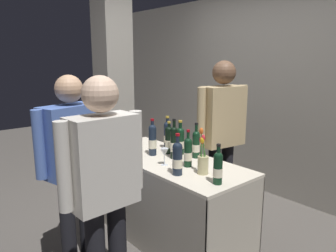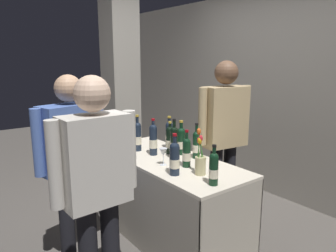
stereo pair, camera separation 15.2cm
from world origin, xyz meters
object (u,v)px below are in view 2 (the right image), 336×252
object	(u,v)px
featured_wine_bottle	(181,140)
flower_vase	(200,160)
wine_glass_mid	(116,138)
display_bottle_0	(169,135)
tasting_table	(168,185)
concrete_pillar	(120,52)
vendor_presenter	(224,129)
wine_glass_near_vendor	(163,153)
taster_foreground_right	(72,152)
wine_glass_near_taster	(136,133)

from	to	relation	value
featured_wine_bottle	flower_vase	size ratio (longest dim) A/B	0.89
wine_glass_mid	display_bottle_0	bearing A→B (deg)	52.16
featured_wine_bottle	tasting_table	bearing A→B (deg)	-77.98
concrete_pillar	tasting_table	distance (m)	2.20
vendor_presenter	tasting_table	bearing A→B (deg)	-1.89
flower_vase	wine_glass_near_vendor	bearing A→B (deg)	-164.49
taster_foreground_right	wine_glass_mid	bearing A→B (deg)	17.02
tasting_table	flower_vase	world-z (taller)	flower_vase
featured_wine_bottle	wine_glass_near_vendor	size ratio (longest dim) A/B	2.20
wine_glass_near_taster	taster_foreground_right	distance (m)	0.98
display_bottle_0	vendor_presenter	bearing A→B (deg)	48.66
concrete_pillar	display_bottle_0	xyz separation A→B (m)	(1.51, -0.31, -0.82)
wine_glass_near_vendor	vendor_presenter	xyz separation A→B (m)	(-0.01, 0.74, 0.10)
concrete_pillar	vendor_presenter	xyz separation A→B (m)	(1.86, 0.10, -0.75)
concrete_pillar	wine_glass_near_vendor	bearing A→B (deg)	-19.04
wine_glass_near_taster	flower_vase	size ratio (longest dim) A/B	0.38
concrete_pillar	taster_foreground_right	size ratio (longest dim) A/B	2.26
concrete_pillar	taster_foreground_right	distance (m)	2.17
wine_glass_near_vendor	taster_foreground_right	size ratio (longest dim) A/B	0.09
display_bottle_0	flower_vase	distance (m)	0.76
wine_glass_mid	vendor_presenter	bearing A→B (deg)	50.39
wine_glass_near_taster	concrete_pillar	bearing A→B (deg)	158.45
featured_wine_bottle	concrete_pillar	bearing A→B (deg)	169.16
flower_vase	vendor_presenter	bearing A→B (deg)	119.09
flower_vase	taster_foreground_right	world-z (taller)	taster_foreground_right
tasting_table	taster_foreground_right	distance (m)	0.91
tasting_table	vendor_presenter	bearing A→B (deg)	80.49
flower_vase	taster_foreground_right	distance (m)	1.02
concrete_pillar	vendor_presenter	world-z (taller)	concrete_pillar
tasting_table	wine_glass_mid	xyz separation A→B (m)	(-0.57, -0.21, 0.35)
display_bottle_0	wine_glass_near_vendor	size ratio (longest dim) A/B	2.25
featured_wine_bottle	wine_glass_near_taster	xyz separation A→B (m)	(-0.63, -0.10, -0.04)
display_bottle_0	wine_glass_near_taster	xyz separation A→B (m)	(-0.41, -0.13, -0.05)
flower_vase	taster_foreground_right	xyz separation A→B (m)	(-0.68, -0.75, 0.03)
concrete_pillar	wine_glass_near_taster	world-z (taller)	concrete_pillar
wine_glass_mid	wine_glass_near_taster	size ratio (longest dim) A/B	1.05
featured_wine_bottle	display_bottle_0	distance (m)	0.22
wine_glass_near_taster	wine_glass_near_vendor	bearing A→B (deg)	-15.38
taster_foreground_right	featured_wine_bottle	bearing A→B (deg)	-24.97
vendor_presenter	wine_glass_mid	bearing A→B (deg)	-31.99
wine_glass_near_vendor	taster_foreground_right	distance (m)	0.74
tasting_table	wine_glass_near_taster	xyz separation A→B (m)	(-0.67, 0.08, 0.34)
tasting_table	featured_wine_bottle	xyz separation A→B (m)	(-0.04, 0.18, 0.38)
display_bottle_0	taster_foreground_right	distance (m)	1.00
taster_foreground_right	tasting_table	bearing A→B (deg)	-29.99
featured_wine_bottle	vendor_presenter	bearing A→B (deg)	71.76
wine_glass_near_vendor	concrete_pillar	bearing A→B (deg)	160.96
wine_glass_near_vendor	vendor_presenter	world-z (taller)	vendor_presenter
concrete_pillar	wine_glass_near_vendor	world-z (taller)	concrete_pillar
tasting_table	taster_foreground_right	bearing A→B (deg)	-105.72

